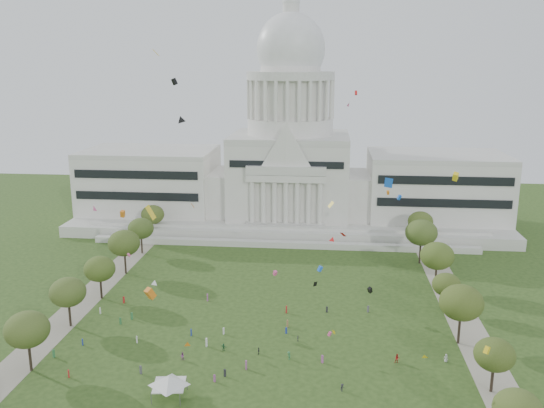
{
  "coord_description": "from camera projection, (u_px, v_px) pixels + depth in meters",
  "views": [
    {
      "loc": [
        14.68,
        -102.39,
        60.22
      ],
      "look_at": [
        0.0,
        45.0,
        24.0
      ],
      "focal_mm": 38.0,
      "sensor_mm": 36.0,
      "label": 1
    }
  ],
  "objects": [
    {
      "name": "person_4",
      "position": [
        259.0,
        351.0,
        122.36
      ],
      "size": [
        0.54,
        0.94,
        1.57
      ],
      "primitive_type": "imported",
      "rotation": [
        0.0,
        0.0,
        4.75
      ],
      "color": "#26262B",
      "rests_on": "ground"
    },
    {
      "name": "row_tree_l_4",
      "position": [
        124.0,
        243.0,
        167.37
      ],
      "size": [
        9.29,
        9.29,
        13.21
      ],
      "color": "black",
      "rests_on": "ground"
    },
    {
      "name": "person_0",
      "position": [
        446.0,
        358.0,
        119.14
      ],
      "size": [
        1.01,
        0.85,
        1.77
      ],
      "primitive_type": "imported",
      "rotation": [
        0.0,
        0.0,
        5.89
      ],
      "color": "silver",
      "rests_on": "ground"
    },
    {
      "name": "person_2",
      "position": [
        397.0,
        358.0,
        118.71
      ],
      "size": [
        1.06,
        0.76,
        1.99
      ],
      "primitive_type": "imported",
      "rotation": [
        0.0,
        0.0,
        0.18
      ],
      "color": "#B21E1E",
      "rests_on": "ground"
    },
    {
      "name": "row_tree_r_5",
      "position": [
        421.0,
        233.0,
        175.99
      ],
      "size": [
        9.82,
        9.82,
        13.96
      ],
      "color": "black",
      "rests_on": "ground"
    },
    {
      "name": "row_tree_l_6",
      "position": [
        153.0,
        215.0,
        203.39
      ],
      "size": [
        8.19,
        8.19,
        11.64
      ],
      "color": "black",
      "rests_on": "ground"
    },
    {
      "name": "path_left",
      "position": [
        81.0,
        304.0,
        148.3
      ],
      "size": [
        8.0,
        160.0,
        0.04
      ],
      "primitive_type": "cube",
      "color": "gray",
      "rests_on": "ground"
    },
    {
      "name": "event_tent",
      "position": [
        169.0,
        380.0,
        106.02
      ],
      "size": [
        9.04,
        9.04,
        4.48
      ],
      "color": "#4C4C4C",
      "rests_on": "ground"
    },
    {
      "name": "capitol",
      "position": [
        290.0,
        166.0,
        219.19
      ],
      "size": [
        160.0,
        64.5,
        91.3
      ],
      "color": "beige",
      "rests_on": "ground"
    },
    {
      "name": "row_tree_l_5",
      "position": [
        141.0,
        229.0,
        185.68
      ],
      "size": [
        8.33,
        8.33,
        11.85
      ],
      "color": "black",
      "rests_on": "ground"
    },
    {
      "name": "person_3",
      "position": [
        289.0,
        356.0,
        120.08
      ],
      "size": [
        1.17,
        1.32,
        1.83
      ],
      "primitive_type": "imported",
      "rotation": [
        0.0,
        0.0,
        5.31
      ],
      "color": "#33723F",
      "rests_on": "ground"
    },
    {
      "name": "row_tree_r_1",
      "position": [
        495.0,
        355.0,
        106.73
      ],
      "size": [
        7.58,
        7.58,
        10.78
      ],
      "color": "black",
      "rests_on": "ground"
    },
    {
      "name": "row_tree_r_4",
      "position": [
        437.0,
        256.0,
        156.54
      ],
      "size": [
        9.19,
        9.19,
        13.06
      ],
      "color": "black",
      "rests_on": "ground"
    },
    {
      "name": "person_8",
      "position": [
        182.0,
        356.0,
        119.93
      ],
      "size": [
        0.92,
        0.64,
        1.75
      ],
      "primitive_type": "imported",
      "rotation": [
        0.0,
        0.0,
        3.28
      ],
      "color": "#994C8C",
      "rests_on": "ground"
    },
    {
      "name": "distant_crowd",
      "position": [
        201.0,
        332.0,
        130.51
      ],
      "size": [
        67.88,
        40.31,
        1.93
      ],
      "color": "#33723F",
      "rests_on": "ground"
    },
    {
      "name": "row_tree_l_1",
      "position": [
        27.0,
        330.0,
        113.94
      ],
      "size": [
        8.86,
        8.86,
        12.59
      ],
      "color": "black",
      "rests_on": "ground"
    },
    {
      "name": "person_10",
      "position": [
        298.0,
        338.0,
        128.1
      ],
      "size": [
        0.52,
        0.84,
        1.37
      ],
      "primitive_type": "imported",
      "rotation": [
        0.0,
        0.0,
        1.46
      ],
      "color": "#4C4C51",
      "rests_on": "ground"
    },
    {
      "name": "kite_swarm",
      "position": [
        239.0,
        231.0,
        116.26
      ],
      "size": [
        84.8,
        107.57,
        60.0
      ],
      "color": "orange",
      "rests_on": "ground"
    },
    {
      "name": "row_tree_r_2",
      "position": [
        461.0,
        303.0,
        124.99
      ],
      "size": [
        9.55,
        9.55,
        13.58
      ],
      "color": "black",
      "rests_on": "ground"
    },
    {
      "name": "person_5",
      "position": [
        224.0,
        347.0,
        123.96
      ],
      "size": [
        1.6,
        1.08,
        1.61
      ],
      "primitive_type": "imported",
      "rotation": [
        0.0,
        0.0,
        2.78
      ],
      "color": "#33723F",
      "rests_on": "ground"
    },
    {
      "name": "person_9",
      "position": [
        342.0,
        388.0,
        108.47
      ],
      "size": [
        1.05,
        1.09,
        1.55
      ],
      "primitive_type": "imported",
      "rotation": [
        0.0,
        0.0,
        0.85
      ],
      "color": "#26262B",
      "rests_on": "ground"
    },
    {
      "name": "ground",
      "position": [
        250.0,
        374.0,
        114.69
      ],
      "size": [
        400.0,
        400.0,
        0.0
      ],
      "primitive_type": "plane",
      "color": "#294418",
      "rests_on": "ground"
    },
    {
      "name": "row_tree_r_6",
      "position": [
        420.0,
        222.0,
        193.43
      ],
      "size": [
        8.42,
        8.42,
        11.97
      ],
      "color": "black",
      "rests_on": "ground"
    },
    {
      "name": "row_tree_l_2",
      "position": [
        68.0,
        292.0,
        133.73
      ],
      "size": [
        8.42,
        8.42,
        11.97
      ],
      "color": "black",
      "rests_on": "ground"
    },
    {
      "name": "row_tree_r_3",
      "position": [
        446.0,
        285.0,
        142.06
      ],
      "size": [
        7.01,
        7.01,
        9.98
      ],
      "color": "black",
      "rests_on": "ground"
    },
    {
      "name": "row_tree_l_3",
      "position": [
        100.0,
        269.0,
        149.76
      ],
      "size": [
        8.12,
        8.12,
        11.55
      ],
      "color": "black",
      "rests_on": "ground"
    },
    {
      "name": "path_right",
      "position": [
        463.0,
        319.0,
        139.06
      ],
      "size": [
        8.0,
        160.0,
        0.04
      ],
      "primitive_type": "cube",
      "color": "gray",
      "rests_on": "ground"
    }
  ]
}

